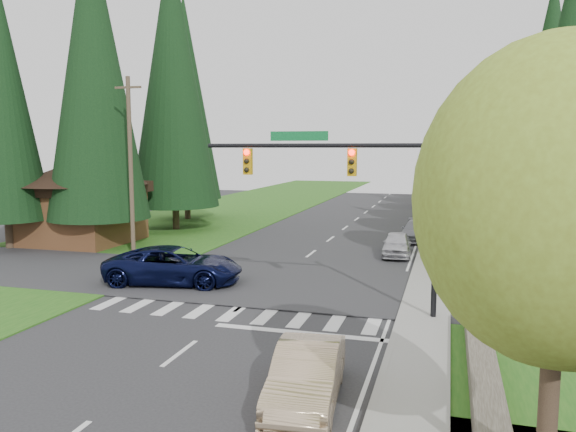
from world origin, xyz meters
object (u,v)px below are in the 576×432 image
at_px(parked_car_a, 397,244).
at_px(parked_car_d, 428,202).
at_px(suv_navy, 174,265).
at_px(parked_car_b, 417,231).
at_px(sedan_champagne, 307,375).
at_px(parked_car_c, 424,211).
at_px(parked_car_e, 424,200).

distance_m(parked_car_a, parked_car_d, 25.74).
height_order(suv_navy, parked_car_d, suv_navy).
relative_size(parked_car_b, parked_car_d, 1.03).
bearing_deg(parked_car_b, suv_navy, -119.99).
height_order(sedan_champagne, parked_car_b, sedan_champagne).
bearing_deg(parked_car_b, sedan_champagne, -89.80).
xyz_separation_m(parked_car_a, parked_car_b, (0.76, 5.77, -0.02)).
relative_size(suv_navy, parked_car_a, 1.54).
bearing_deg(parked_car_c, parked_car_a, -95.10).
relative_size(parked_car_b, parked_car_e, 0.90).
bearing_deg(suv_navy, parked_car_a, -53.31).
xyz_separation_m(suv_navy, parked_car_a, (9.05, 9.46, -0.17)).
bearing_deg(parked_car_e, sedan_champagne, -90.86).
xyz_separation_m(sedan_champagne, parked_car_e, (0.65, 47.48, 0.01)).
distance_m(suv_navy, parked_car_b, 18.12).
height_order(parked_car_b, parked_car_e, parked_car_e).
xyz_separation_m(suv_navy, parked_car_b, (9.81, 15.23, -0.19)).
height_order(sedan_champagne, parked_car_c, sedan_champagne).
height_order(parked_car_b, parked_car_c, parked_car_c).
bearing_deg(suv_navy, sedan_champagne, -148.36).
bearing_deg(parked_car_e, parked_car_c, -87.51).
distance_m(parked_car_d, parked_car_e, 2.44).
bearing_deg(parked_car_e, parked_car_a, -90.64).
bearing_deg(sedan_champagne, suv_navy, 125.47).
xyz_separation_m(sedan_champagne, parked_car_a, (0.37, 19.36, -0.04)).
xyz_separation_m(sedan_champagne, suv_navy, (-8.68, 9.90, 0.13)).
relative_size(parked_car_c, parked_car_d, 0.99).
distance_m(sedan_champagne, parked_car_e, 47.48).
relative_size(sedan_champagne, suv_navy, 0.71).
height_order(suv_navy, parked_car_a, suv_navy).
height_order(parked_car_b, parked_car_d, parked_car_d).
height_order(sedan_champagne, suv_navy, suv_navy).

